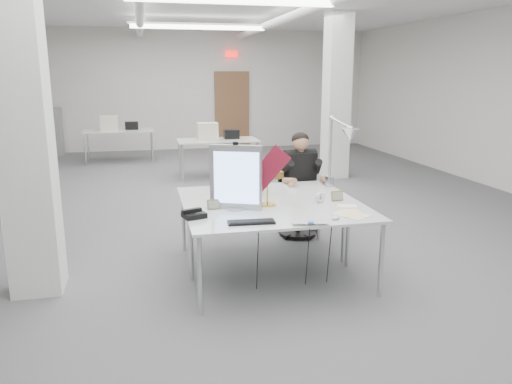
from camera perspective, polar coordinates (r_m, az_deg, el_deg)
room_shell at (r=7.12m, az=-2.40°, el=10.56°), size 10.04×14.04×3.24m
desk_main at (r=4.72m, az=3.09°, el=-2.66°), size 1.80×0.90×0.02m
desk_second at (r=5.57m, az=0.57°, el=-0.16°), size 1.80×0.90×0.02m
bg_desk_a at (r=10.06m, az=-4.41°, el=5.92°), size 1.60×0.80×0.02m
bg_desk_b at (r=12.15m, az=-15.42°, el=6.77°), size 1.60×0.80×0.02m
filing_cabinet at (r=13.78m, az=-22.26°, el=6.39°), size 0.45×0.55×1.20m
office_chair at (r=6.38m, az=4.86°, el=-0.46°), size 0.59×0.59×1.05m
seated_person at (r=6.26m, az=5.06°, el=2.78°), size 0.61×0.72×0.97m
monitor at (r=4.82m, az=-2.32°, el=1.68°), size 0.49×0.25×0.63m
pennant at (r=4.83m, az=1.30°, el=2.50°), size 0.45×0.13×0.50m
keyboard at (r=4.42m, az=-0.54°, el=-3.46°), size 0.43×0.17×0.02m
laptop at (r=4.38m, az=6.28°, el=-3.69°), size 0.35×0.26×0.02m
mouse at (r=4.58m, az=9.10°, el=-2.98°), size 0.08×0.06×0.03m
bankers_lamp at (r=4.97m, az=1.32°, el=0.32°), size 0.31×0.16×0.33m
desk_phone at (r=4.62m, az=-7.10°, el=-2.62°), size 0.24×0.22×0.05m
picture_frame_left at (r=4.88m, az=-4.89°, el=-1.41°), size 0.13×0.03×0.10m
picture_frame_right at (r=5.25m, az=9.25°, el=-0.44°), size 0.14×0.05×0.11m
desk_clock at (r=5.16m, az=7.33°, el=-0.66°), size 0.11×0.06×0.11m
paper_stack_a at (r=4.76m, az=10.81°, el=-2.56°), size 0.35×0.39×0.01m
paper_stack_b at (r=4.79m, az=10.87°, el=-2.44°), size 0.23×0.29×0.01m
paper_stack_c at (r=5.06m, az=10.37°, el=-1.58°), size 0.22×0.18×0.01m
beige_monitor at (r=5.53m, az=-1.26°, el=1.81°), size 0.44×0.43×0.37m
architect_lamp at (r=5.60m, az=9.45°, el=4.56°), size 0.42×0.74×0.90m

